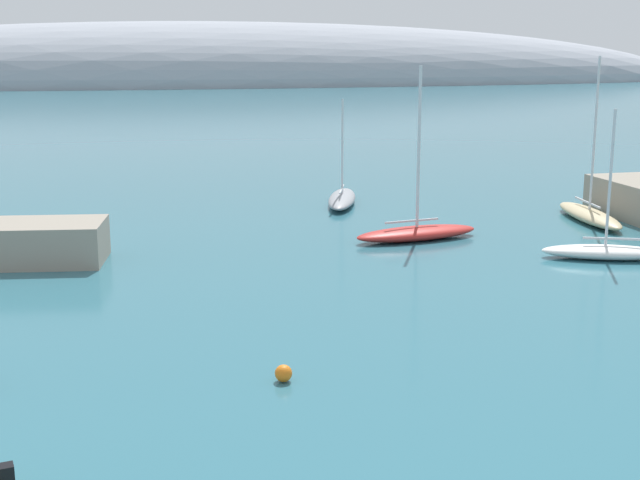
% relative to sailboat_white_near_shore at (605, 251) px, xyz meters
% --- Properties ---
extents(distant_ridge, '(287.64, 53.39, 33.17)m').
position_rel_sailboat_white_near_shore_xyz_m(distant_ridge, '(2.04, 202.87, -0.42)').
color(distant_ridge, '#999EA8').
rests_on(distant_ridge, ground).
extents(sailboat_white_near_shore, '(6.45, 3.86, 7.47)m').
position_rel_sailboat_white_near_shore_xyz_m(sailboat_white_near_shore, '(0.00, 0.00, 0.00)').
color(sailboat_white_near_shore, white).
rests_on(sailboat_white_near_shore, water).
extents(sailboat_sand_mid_mooring, '(2.84, 8.41, 9.86)m').
position_rel_sailboat_white_near_shore_xyz_m(sailboat_sand_mid_mooring, '(4.21, 8.82, 0.05)').
color(sailboat_sand_mid_mooring, '#C6B284').
rests_on(sailboat_sand_mid_mooring, water).
extents(sailboat_red_outer_mooring, '(7.47, 3.20, 9.42)m').
position_rel_sailboat_white_near_shore_xyz_m(sailboat_red_outer_mooring, '(-7.68, 6.40, 0.05)').
color(sailboat_red_outer_mooring, red).
rests_on(sailboat_red_outer_mooring, water).
extents(sailboat_grey_end_of_line, '(4.09, 7.87, 7.02)m').
position_rel_sailboat_white_near_shore_xyz_m(sailboat_grey_end_of_line, '(-8.91, 17.90, -0.00)').
color(sailboat_grey_end_of_line, gray).
rests_on(sailboat_grey_end_of_line, water).
extents(mooring_buoy_orange, '(0.56, 0.56, 0.56)m').
position_rel_sailboat_white_near_shore_xyz_m(mooring_buoy_orange, '(-18.78, -12.37, -0.14)').
color(mooring_buoy_orange, orange).
rests_on(mooring_buoy_orange, water).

